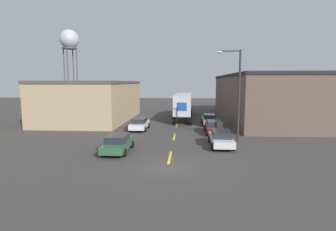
% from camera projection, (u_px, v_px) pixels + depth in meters
% --- Properties ---
extents(ground_plane, '(160.00, 160.00, 0.00)m').
position_uv_depth(ground_plane, '(168.00, 167.00, 18.28)').
color(ground_plane, '#3D3A38').
extents(road_centerline, '(0.20, 19.25, 0.01)m').
position_uv_depth(road_centerline, '(174.00, 137.00, 28.40)').
color(road_centerline, yellow).
rests_on(road_centerline, ground_plane).
extents(warehouse_left, '(11.43, 19.34, 6.08)m').
position_uv_depth(warehouse_left, '(94.00, 100.00, 41.00)').
color(warehouse_left, tan).
rests_on(warehouse_left, ground_plane).
extents(warehouse_right, '(10.93, 28.41, 7.09)m').
position_uv_depth(warehouse_right, '(259.00, 97.00, 41.84)').
color(warehouse_right, brown).
rests_on(warehouse_right, ground_plane).
extents(semi_truck, '(3.08, 14.95, 4.03)m').
position_uv_depth(semi_truck, '(184.00, 104.00, 42.37)').
color(semi_truck, navy).
rests_on(semi_truck, ground_plane).
extents(parked_car_left_near, '(2.05, 4.77, 1.48)m').
position_uv_depth(parked_car_left_near, '(118.00, 143.00, 22.19)').
color(parked_car_left_near, '#2D5B38').
rests_on(parked_car_left_near, ground_plane).
extents(parked_car_right_far, '(2.05, 4.77, 1.48)m').
position_uv_depth(parked_car_right_far, '(209.00, 119.00, 36.48)').
color(parked_car_right_far, '#B2B2B7').
rests_on(parked_car_right_far, ground_plane).
extents(parked_car_left_far, '(2.05, 4.77, 1.48)m').
position_uv_depth(parked_car_left_far, '(140.00, 124.00, 32.49)').
color(parked_car_left_far, silver).
rests_on(parked_car_left_far, ground_plane).
extents(parked_car_right_near, '(2.05, 4.77, 1.48)m').
position_uv_depth(parked_car_right_near, '(221.00, 138.00, 24.03)').
color(parked_car_right_near, silver).
rests_on(parked_car_right_near, ground_plane).
extents(parked_car_right_mid, '(2.05, 4.77, 1.48)m').
position_uv_depth(parked_car_right_mid, '(214.00, 127.00, 30.21)').
color(parked_car_right_mid, maroon).
rests_on(parked_car_right_mid, ground_plane).
extents(water_tower, '(4.56, 4.56, 18.40)m').
position_uv_depth(water_tower, '(69.00, 41.00, 62.74)').
color(water_tower, '#47474C').
rests_on(water_tower, ground_plane).
extents(street_lamp, '(2.38, 0.32, 9.02)m').
position_uv_depth(street_lamp, '(237.00, 90.00, 25.60)').
color(street_lamp, '#2D2D30').
rests_on(street_lamp, ground_plane).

